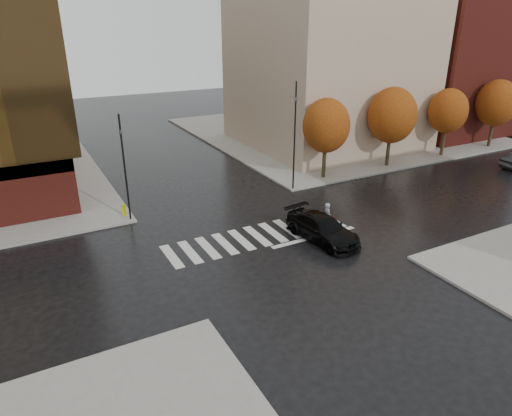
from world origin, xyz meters
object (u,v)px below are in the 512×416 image
at_px(cyclist, 328,222).
at_px(traffic_light_nw, 124,162).
at_px(traffic_light_ne, 295,128).
at_px(fire_hydrant, 124,209).
at_px(sedan, 322,228).

height_order(cyclist, traffic_light_nw, traffic_light_nw).
distance_m(cyclist, traffic_light_nw, 13.33).
bearing_deg(cyclist, traffic_light_ne, -2.13).
distance_m(cyclist, fire_hydrant, 13.52).
distance_m(cyclist, traffic_light_ne, 8.69).
xyz_separation_m(cyclist, traffic_light_ne, (2.10, 7.30, 4.22)).
xyz_separation_m(cyclist, fire_hydrant, (-10.70, 8.27, -0.05)).
bearing_deg(traffic_light_nw, fire_hydrant, -145.18).
height_order(traffic_light_nw, traffic_light_ne, traffic_light_ne).
xyz_separation_m(sedan, traffic_light_ne, (3.11, 8.10, 4.12)).
relative_size(traffic_light_nw, fire_hydrant, 8.43).
bearing_deg(fire_hydrant, traffic_light_ne, -4.34).
bearing_deg(fire_hydrant, cyclist, -37.71).
xyz_separation_m(traffic_light_ne, fire_hydrant, (-12.80, 0.97, -4.27)).
bearing_deg(sedan, cyclist, 31.41).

